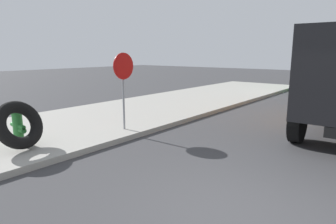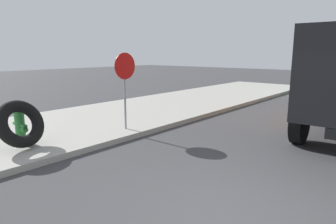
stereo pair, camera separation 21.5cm
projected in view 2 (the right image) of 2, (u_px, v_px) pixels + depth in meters
The scene contains 5 objects.
ground_plane at pixel (227, 218), 4.31m from camera, with size 80.00×80.00×0.00m, color #38383A.
sidewalk_curb at pixel (25, 135), 8.42m from camera, with size 36.00×5.00×0.15m, color #99968E.
fire_hydrant at pixel (20, 123), 7.43m from camera, with size 0.27×0.62×0.92m.
loose_tire at pixel (20, 124), 6.92m from camera, with size 1.16×1.16×0.28m, color black.
stop_sign at pixel (125, 77), 8.50m from camera, with size 0.76×0.08×2.23m.
Camera 2 is at (-3.55, -1.88, 2.37)m, focal length 31.53 mm.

